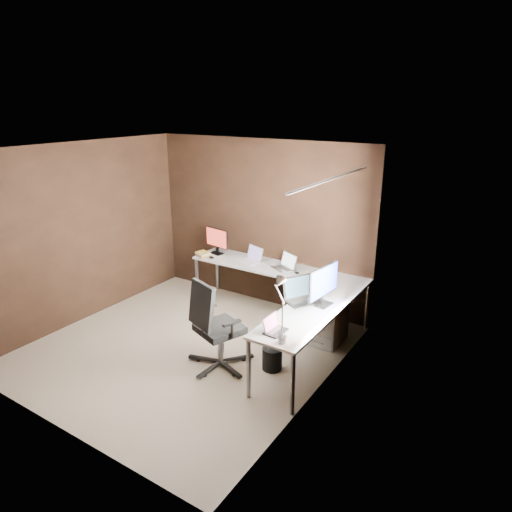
{
  "coord_description": "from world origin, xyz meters",
  "views": [
    {
      "loc": [
        3.52,
        -3.85,
        3.01
      ],
      "look_at": [
        0.47,
        0.95,
        1.06
      ],
      "focal_mm": 32.0,
      "sensor_mm": 36.0,
      "label": 1
    }
  ],
  "objects_px": {
    "laptop_white": "(252,258)",
    "book_stack": "(203,254)",
    "laptop_silver": "(285,266)",
    "laptop_black_big": "(302,295)",
    "drawer_pedestal": "(327,320)",
    "office_chair": "(217,342)",
    "wastebasket": "(272,358)",
    "desk_lamp": "(280,300)",
    "monitor_right": "(324,283)",
    "monitor_left": "(217,239)",
    "laptop_black_small": "(274,328)"
  },
  "relations": [
    {
      "from": "laptop_silver",
      "to": "desk_lamp",
      "type": "relative_size",
      "value": 0.62
    },
    {
      "from": "drawer_pedestal",
      "to": "laptop_black_small",
      "type": "height_order",
      "value": "laptop_black_small"
    },
    {
      "from": "laptop_silver",
      "to": "office_chair",
      "type": "xyz_separation_m",
      "value": [
        -0.02,
        -1.61,
        -0.46
      ]
    },
    {
      "from": "drawer_pedestal",
      "to": "monitor_right",
      "type": "xyz_separation_m",
      "value": [
        0.13,
        -0.46,
        0.7
      ]
    },
    {
      "from": "drawer_pedestal",
      "to": "laptop_black_big",
      "type": "height_order",
      "value": "laptop_black_big"
    },
    {
      "from": "monitor_right",
      "to": "office_chair",
      "type": "height_order",
      "value": "monitor_right"
    },
    {
      "from": "monitor_left",
      "to": "laptop_silver",
      "type": "height_order",
      "value": "monitor_left"
    },
    {
      "from": "laptop_black_big",
      "to": "laptop_silver",
      "type": "bearing_deg",
      "value": 70.04
    },
    {
      "from": "monitor_right",
      "to": "drawer_pedestal",
      "type": "bearing_deg",
      "value": 22.89
    },
    {
      "from": "monitor_left",
      "to": "drawer_pedestal",
      "type": "bearing_deg",
      "value": -0.57
    },
    {
      "from": "laptop_white",
      "to": "laptop_black_small",
      "type": "relative_size",
      "value": 1.48
    },
    {
      "from": "drawer_pedestal",
      "to": "office_chair",
      "type": "height_order",
      "value": "office_chair"
    },
    {
      "from": "drawer_pedestal",
      "to": "office_chair",
      "type": "relative_size",
      "value": 0.54
    },
    {
      "from": "book_stack",
      "to": "desk_lamp",
      "type": "bearing_deg",
      "value": -35.07
    },
    {
      "from": "desk_lamp",
      "to": "wastebasket",
      "type": "distance_m",
      "value": 1.16
    },
    {
      "from": "laptop_white",
      "to": "desk_lamp",
      "type": "relative_size",
      "value": 0.58
    },
    {
      "from": "drawer_pedestal",
      "to": "laptop_black_small",
      "type": "xyz_separation_m",
      "value": [
        -0.02,
        -1.33,
        0.47
      ]
    },
    {
      "from": "laptop_black_big",
      "to": "laptop_white",
      "type": "bearing_deg",
      "value": 86.6
    },
    {
      "from": "laptop_silver",
      "to": "desk_lamp",
      "type": "bearing_deg",
      "value": -36.48
    },
    {
      "from": "laptop_white",
      "to": "laptop_silver",
      "type": "bearing_deg",
      "value": 16.23
    },
    {
      "from": "drawer_pedestal",
      "to": "monitor_left",
      "type": "distance_m",
      "value": 2.2
    },
    {
      "from": "laptop_silver",
      "to": "laptop_black_big",
      "type": "relative_size",
      "value": 0.79
    },
    {
      "from": "monitor_left",
      "to": "book_stack",
      "type": "xyz_separation_m",
      "value": [
        -0.1,
        -0.23,
        -0.2
      ]
    },
    {
      "from": "monitor_left",
      "to": "office_chair",
      "type": "bearing_deg",
      "value": -43.09
    },
    {
      "from": "laptop_black_small",
      "to": "wastebasket",
      "type": "distance_m",
      "value": 0.77
    },
    {
      "from": "laptop_black_big",
      "to": "book_stack",
      "type": "bearing_deg",
      "value": 103.25
    },
    {
      "from": "office_chair",
      "to": "book_stack",
      "type": "bearing_deg",
      "value": 153.4
    },
    {
      "from": "monitor_left",
      "to": "office_chair",
      "type": "distance_m",
      "value": 2.15
    },
    {
      "from": "laptop_black_big",
      "to": "monitor_right",
      "type": "bearing_deg",
      "value": -57.61
    },
    {
      "from": "book_stack",
      "to": "desk_lamp",
      "type": "relative_size",
      "value": 0.42
    },
    {
      "from": "monitor_left",
      "to": "wastebasket",
      "type": "height_order",
      "value": "monitor_left"
    },
    {
      "from": "drawer_pedestal",
      "to": "book_stack",
      "type": "bearing_deg",
      "value": 175.69
    },
    {
      "from": "monitor_right",
      "to": "laptop_silver",
      "type": "distance_m",
      "value": 1.27
    },
    {
      "from": "monitor_left",
      "to": "desk_lamp",
      "type": "xyz_separation_m",
      "value": [
        2.15,
        -1.81,
        0.19
      ]
    },
    {
      "from": "laptop_silver",
      "to": "laptop_black_big",
      "type": "distance_m",
      "value": 1.07
    },
    {
      "from": "office_chair",
      "to": "wastebasket",
      "type": "height_order",
      "value": "office_chair"
    },
    {
      "from": "laptop_black_big",
      "to": "wastebasket",
      "type": "height_order",
      "value": "laptop_black_big"
    },
    {
      "from": "drawer_pedestal",
      "to": "laptop_black_big",
      "type": "relative_size",
      "value": 1.15
    },
    {
      "from": "laptop_white",
      "to": "book_stack",
      "type": "xyz_separation_m",
      "value": [
        -0.76,
        -0.22,
        -0.01
      ]
    },
    {
      "from": "monitor_left",
      "to": "monitor_right",
      "type": "xyz_separation_m",
      "value": [
        2.19,
        -0.85,
        0.04
      ]
    },
    {
      "from": "laptop_white",
      "to": "office_chair",
      "type": "height_order",
      "value": "office_chair"
    },
    {
      "from": "laptop_silver",
      "to": "laptop_black_big",
      "type": "bearing_deg",
      "value": -24.3
    },
    {
      "from": "laptop_white",
      "to": "monitor_left",
      "type": "bearing_deg",
      "value": -162.14
    },
    {
      "from": "laptop_black_big",
      "to": "desk_lamp",
      "type": "relative_size",
      "value": 0.79
    },
    {
      "from": "monitor_left",
      "to": "laptop_black_big",
      "type": "bearing_deg",
      "value": -13.97
    },
    {
      "from": "monitor_right",
      "to": "laptop_black_big",
      "type": "relative_size",
      "value": 1.13
    },
    {
      "from": "drawer_pedestal",
      "to": "laptop_black_big",
      "type": "distance_m",
      "value": 0.69
    },
    {
      "from": "laptop_black_small",
      "to": "monitor_right",
      "type": "bearing_deg",
      "value": -7.09
    },
    {
      "from": "drawer_pedestal",
      "to": "laptop_white",
      "type": "bearing_deg",
      "value": 164.77
    },
    {
      "from": "wastebasket",
      "to": "drawer_pedestal",
      "type": "bearing_deg",
      "value": 74.97
    }
  ]
}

